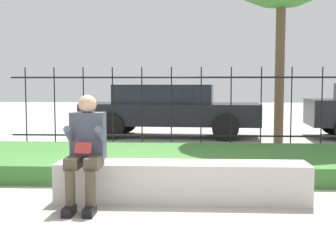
# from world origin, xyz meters

# --- Properties ---
(ground_plane) EXTENTS (60.00, 60.00, 0.00)m
(ground_plane) POSITION_xyz_m (0.00, 0.00, 0.00)
(ground_plane) COLOR #9E9B93
(stone_bench) EXTENTS (2.96, 0.53, 0.47)m
(stone_bench) POSITION_xyz_m (0.31, 0.00, 0.21)
(stone_bench) COLOR beige
(stone_bench) RESTS_ON ground_plane
(person_seated_reader) EXTENTS (0.42, 0.73, 1.27)m
(person_seated_reader) POSITION_xyz_m (-0.77, -0.30, 0.69)
(person_seated_reader) COLOR black
(person_seated_reader) RESTS_ON ground_plane
(grass_berm) EXTENTS (8.58, 2.70, 0.27)m
(grass_berm) POSITION_xyz_m (0.00, 2.05, 0.14)
(grass_berm) COLOR #3D7533
(grass_berm) RESTS_ON ground_plane
(iron_fence) EXTENTS (6.58, 0.03, 1.73)m
(iron_fence) POSITION_xyz_m (0.00, 3.96, 0.90)
(iron_fence) COLOR black
(iron_fence) RESTS_ON ground_plane
(car_parked_center) EXTENTS (4.72, 2.10, 1.38)m
(car_parked_center) POSITION_xyz_m (-0.18, 6.86, 0.74)
(car_parked_center) COLOR black
(car_parked_center) RESTS_ON ground_plane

